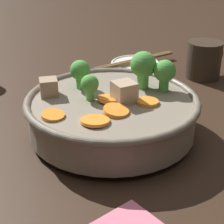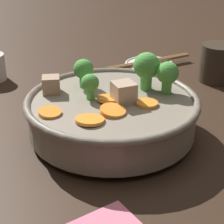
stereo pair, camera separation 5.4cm
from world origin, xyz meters
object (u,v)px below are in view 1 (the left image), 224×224
Objects in this scene: stirfry_bowl at (112,110)px; dark_mug at (204,60)px; chopsticks_pair at (135,60)px; side_saucer at (135,64)px.

stirfry_bowl is 0.33m from dark_mug.
chopsticks_pair is at bearing 121.17° from dark_mug.
dark_mug is at bearing -58.83° from chopsticks_pair.
stirfry_bowl is 0.33m from side_saucer.
stirfry_bowl is at bearing -134.32° from chopsticks_pair.
chopsticks_pair is (-0.00, -0.00, 0.01)m from side_saucer.
chopsticks_pair is (-0.08, 0.14, -0.02)m from dark_mug.
side_saucer is at bearing 121.17° from dark_mug.
stirfry_bowl is 0.33m from chopsticks_pair.
chopsticks_pair is at bearing 45.68° from stirfry_bowl.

